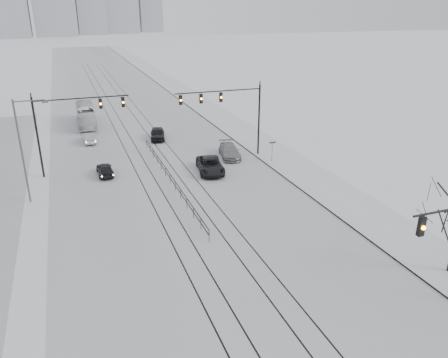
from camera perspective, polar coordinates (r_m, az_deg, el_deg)
road at (r=70.77m, az=-12.76°, el=8.13°), size 22.00×260.00×0.02m
sidewalk_east at (r=73.61m, az=-2.21°, el=9.22°), size 5.00×260.00×0.16m
curb at (r=72.92m, az=-4.06°, el=9.04°), size 0.10×260.00×0.12m
tram_rails at (r=51.68m, az=-9.62°, el=3.42°), size 5.30×180.00×0.01m
traffic_mast_ne at (r=47.61m, az=0.92°, el=9.32°), size 9.60×0.37×8.00m
traffic_mast_nw at (r=45.62m, az=-19.70°, el=7.27°), size 9.10×0.37×8.00m
street_light_west at (r=40.07m, az=-24.62°, el=4.13°), size 2.73×0.25×9.00m
median_fence at (r=42.27m, az=-7.05°, el=0.11°), size 0.06×24.00×1.00m
street_sign at (r=47.46m, az=6.32°, el=3.95°), size 0.70×0.06×2.40m
sedan_sb_inner at (r=45.52m, az=-15.29°, el=1.22°), size 1.58×3.75×1.27m
sedan_sb_outer at (r=57.22m, az=-17.20°, el=5.18°), size 1.45×3.93×1.28m
sedan_nb_front at (r=44.71m, az=-1.82°, el=1.77°), size 3.23×5.59×1.47m
sedan_nb_right at (r=49.26m, az=0.71°, el=3.66°), size 2.86×5.18×1.42m
sedan_nb_far at (r=56.66m, az=-8.68°, el=5.86°), size 2.58×4.60×1.48m
box_truck at (r=65.83m, az=-17.60°, el=7.94°), size 2.62×10.34×2.87m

